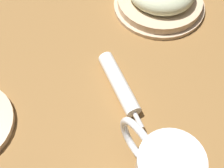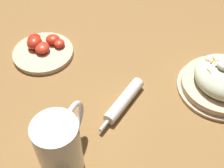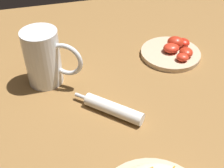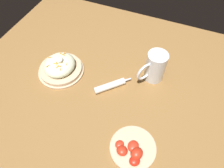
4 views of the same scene
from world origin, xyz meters
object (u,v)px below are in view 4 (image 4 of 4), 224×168
object	(u,v)px
beer_mug	(155,68)
tomato_plate	(132,149)
salad_plate	(60,67)
napkin_roll	(110,86)

from	to	relation	value
beer_mug	tomato_plate	bearing A→B (deg)	4.04
salad_plate	tomato_plate	size ratio (longest dim) A/B	1.25
salad_plate	beer_mug	bearing A→B (deg)	108.04
beer_mug	tomato_plate	xyz separation A→B (m)	(0.40, 0.03, -0.06)
salad_plate	napkin_roll	world-z (taller)	salad_plate
napkin_roll	beer_mug	bearing A→B (deg)	129.74
salad_plate	napkin_roll	distance (m)	0.28
beer_mug	tomato_plate	size ratio (longest dim) A/B	0.84
salad_plate	beer_mug	xyz separation A→B (m)	(-0.15, 0.45, 0.04)
salad_plate	napkin_roll	bearing A→B (deg)	90.28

